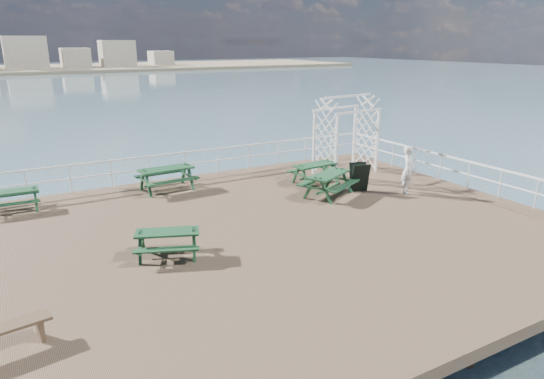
{
  "coord_description": "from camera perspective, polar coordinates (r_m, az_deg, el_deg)",
  "views": [
    {
      "loc": [
        -6.43,
        -11.78,
        5.4
      ],
      "look_at": [
        0.49,
        0.44,
        1.1
      ],
      "focal_mm": 32.0,
      "sensor_mm": 36.0,
      "label": 1
    }
  ],
  "objects": [
    {
      "name": "ground",
      "position": [
        14.52,
        -0.84,
        -5.45
      ],
      "size": [
        18.0,
        14.0,
        0.3
      ],
      "primitive_type": "cube",
      "color": "brown",
      "rests_on": "ground"
    },
    {
      "name": "sea_backdrop",
      "position": [
        147.2,
        -22.76,
        13.43
      ],
      "size": [
        300.0,
        300.0,
        9.2
      ],
      "color": "#456674",
      "rests_on": "ground"
    },
    {
      "name": "railing",
      "position": [
        16.34,
        -5.41,
        0.85
      ],
      "size": [
        17.77,
        13.76,
        1.1
      ],
      "color": "white",
      "rests_on": "ground"
    },
    {
      "name": "picnic_table_a",
      "position": [
        18.14,
        -28.25,
        -0.71
      ],
      "size": [
        1.69,
        1.39,
        0.79
      ],
      "rotation": [
        0.0,
        0.0,
        -0.05
      ],
      "color": "#163E1F",
      "rests_on": "ground"
    },
    {
      "name": "picnic_table_b",
      "position": [
        18.67,
        -12.32,
        1.79
      ],
      "size": [
        2.1,
        1.73,
        0.97
      ],
      "rotation": [
        0.0,
        0.0,
        0.06
      ],
      "color": "#163E1F",
      "rests_on": "ground"
    },
    {
      "name": "picnic_table_c",
      "position": [
        19.3,
        5.14,
        2.42
      ],
      "size": [
        1.92,
        1.6,
        0.87
      ],
      "rotation": [
        0.0,
        0.0,
        0.09
      ],
      "color": "#163E1F",
      "rests_on": "ground"
    },
    {
      "name": "picnic_table_d",
      "position": [
        12.95,
        -12.19,
        -5.59
      ],
      "size": [
        1.99,
        1.82,
        0.79
      ],
      "rotation": [
        0.0,
        0.0,
        -0.38
      ],
      "color": "#163E1F",
      "rests_on": "ground"
    },
    {
      "name": "picnic_table_e",
      "position": [
        17.7,
        6.7,
        1.18
      ],
      "size": [
        2.43,
        2.26,
        0.95
      ],
      "rotation": [
        0.0,
        0.0,
        0.45
      ],
      "color": "#163E1F",
      "rests_on": "ground"
    },
    {
      "name": "flat_bench_near",
      "position": [
        10.32,
        -29.23,
        -14.56
      ],
      "size": [
        1.73,
        0.66,
        0.49
      ],
      "rotation": [
        0.0,
        0.0,
        0.16
      ],
      "color": "brown",
      "rests_on": "ground"
    },
    {
      "name": "trellis_arbor",
      "position": [
        20.78,
        8.71,
        5.89
      ],
      "size": [
        2.81,
        1.75,
        3.29
      ],
      "rotation": [
        0.0,
        0.0,
        0.13
      ],
      "color": "white",
      "rests_on": "ground"
    },
    {
      "name": "sandwich_board",
      "position": [
        18.39,
        10.22,
        1.39
      ],
      "size": [
        0.78,
        0.67,
        1.1
      ],
      "rotation": [
        0.0,
        0.0,
        -0.3
      ],
      "color": "black",
      "rests_on": "ground"
    },
    {
      "name": "person",
      "position": [
        18.55,
        15.71,
        2.27
      ],
      "size": [
        0.76,
        0.73,
        1.76
      ],
      "primitive_type": "imported",
      "rotation": [
        0.0,
        0.0,
        0.66
      ],
      "color": "white",
      "rests_on": "ground"
    }
  ]
}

